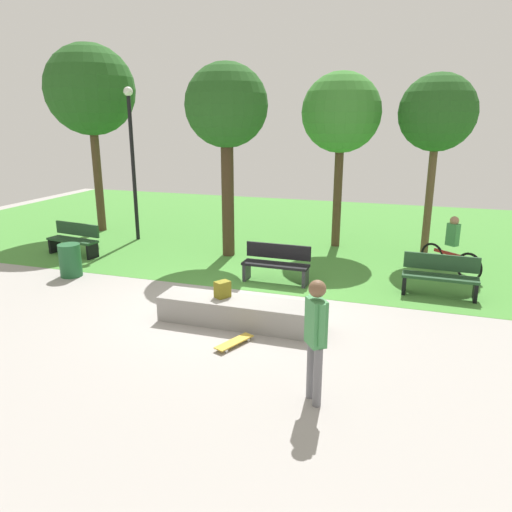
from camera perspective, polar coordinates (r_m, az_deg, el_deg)
The scene contains 16 objects.
ground_plane at distance 10.26m, azimuth -3.36°, elevation -5.91°, with size 28.00×28.00×0.00m, color #9E9993.
grass_lawn at distance 17.17m, azimuth 5.76°, elevation 3.04°, with size 26.60×12.98×0.01m, color #478C38.
concrete_ledge at distance 9.31m, azimuth -1.98°, elevation -6.62°, with size 3.14×0.72×0.49m, color gray.
backpack_on_ledge at distance 9.33m, azimuth -3.97°, elevation -3.93°, with size 0.28×0.20×0.32m, color olive.
skater_performing_trick at distance 6.61m, azimuth 7.05°, elevation -8.86°, with size 0.35×0.38×1.79m.
skateboard_by_ledge at distance 8.55m, azimuth -2.59°, elevation -10.08°, with size 0.50×0.81×0.08m.
park_bench_center_lawn at distance 11.43m, azimuth 20.87°, elevation -2.10°, with size 1.61×0.52×0.91m.
park_bench_far_right at distance 14.84m, azimuth -20.62°, elevation 1.93°, with size 1.65×0.69×0.91m.
park_bench_near_lamppost at distance 11.58m, azimuth 2.42°, elevation -0.80°, with size 1.61×0.51×0.91m.
tree_slender_maple at distance 17.55m, azimuth -18.95°, elevation 17.92°, with size 2.91×2.91×6.16m.
tree_leaning_ash at distance 14.53m, azimuth 20.59°, elevation 15.40°, with size 2.09×2.09×5.01m.
tree_young_birch at distance 13.49m, azimuth -3.51°, elevation 16.94°, with size 2.23×2.23×5.26m.
tree_tall_oak at distance 14.73m, azimuth 10.01°, elevation 16.15°, with size 2.29×2.29×5.11m.
lamp_post at distance 15.87m, azimuth -14.38°, elevation 11.91°, with size 0.28×0.28×4.72m.
trash_bin at distance 12.89m, azimuth -21.03°, elevation -0.47°, with size 0.53×0.53×0.82m, color #1E592D.
cyclist_on_bicycle at distance 13.06m, azimuth 21.99°, elevation 0.66°, with size 1.42×1.23×1.52m.
Camera 1 is at (3.51, -8.86, 3.82)m, focal length 33.97 mm.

